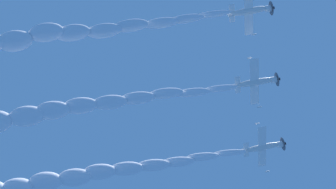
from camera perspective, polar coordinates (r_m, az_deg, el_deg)
airplane_lead at (r=84.80m, az=12.36°, el=-6.65°), size 7.86×7.85×4.34m
airplane_left_wingman at (r=79.61m, az=11.44°, el=1.58°), size 7.92×7.82×4.12m
airplane_right_wingman at (r=80.34m, az=10.72°, el=10.61°), size 7.90×7.81×4.30m
smoke_trail_lead at (r=81.99m, az=-13.37°, el=-10.68°), size 41.18×31.79×8.75m
smoke_trail_left_wingman at (r=76.98m, az=-15.78°, el=-2.22°), size 40.41×32.39×8.97m
smoke_trail_right_wingman at (r=77.46m, az=-16.82°, el=7.21°), size 40.91×32.52×9.26m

